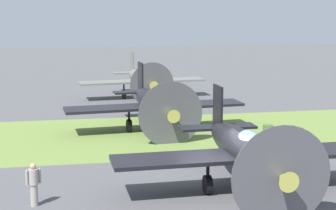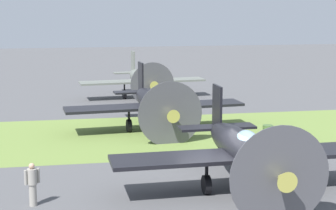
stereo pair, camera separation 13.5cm
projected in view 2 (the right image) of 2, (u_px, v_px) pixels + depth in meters
ground_plane at (210, 191)px, 23.66m from camera, size 160.00×160.00×0.00m
grass_verge at (167, 134)px, 33.88m from camera, size 120.00×11.00×0.01m
airplane_lead at (243, 149)px, 23.70m from camera, size 11.45×9.09×4.10m
airplane_wingman at (154, 103)px, 34.99m from camera, size 11.35×8.98×4.03m
airplane_trail at (142, 79)px, 46.88m from camera, size 10.66×8.44×3.79m
ground_crew_chief at (32, 183)px, 21.77m from camera, size 0.59×0.38×1.73m
fuel_drum at (268, 133)px, 32.30m from camera, size 0.60×0.60×0.90m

